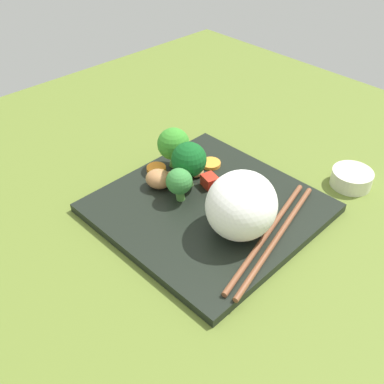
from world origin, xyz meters
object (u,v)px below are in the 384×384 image
at_px(sauce_cup, 352,178).
at_px(chopstick_pair, 272,236).
at_px(carrot_slice_0, 181,175).
at_px(broccoli_floret_1, 189,160).
at_px(rice_mound, 241,205).
at_px(square_plate, 208,208).

bearing_deg(sauce_cup, chopstick_pair, 179.45).
xyz_separation_m(chopstick_pair, sauce_cup, (0.19, -0.00, -0.00)).
distance_m(carrot_slice_0, chopstick_pair, 0.18).
distance_m(broccoli_floret_1, sauce_cup, 0.25).
height_order(rice_mound, carrot_slice_0, rice_mound).
xyz_separation_m(broccoli_floret_1, chopstick_pair, (0.00, -0.16, -0.04)).
bearing_deg(carrot_slice_0, sauce_cup, -44.60).
relative_size(chopstick_pair, sauce_cup, 3.77).
height_order(square_plate, chopstick_pair, chopstick_pair).
relative_size(square_plate, rice_mound, 2.79).
xyz_separation_m(rice_mound, broccoli_floret_1, (0.02, 0.12, 0.00)).
xyz_separation_m(broccoli_floret_1, carrot_slice_0, (0.01, 0.02, -0.04)).
bearing_deg(broccoli_floret_1, chopstick_pair, -89.94).
height_order(square_plate, carrot_slice_0, carrot_slice_0).
relative_size(broccoli_floret_1, sauce_cup, 1.17).
bearing_deg(square_plate, carrot_slice_0, 76.59).
bearing_deg(rice_mound, chopstick_pair, -63.27).
distance_m(broccoli_floret_1, carrot_slice_0, 0.05).
bearing_deg(square_plate, rice_mound, -96.99).
distance_m(square_plate, sauce_cup, 0.23).
bearing_deg(chopstick_pair, sauce_cup, -15.28).
xyz_separation_m(rice_mound, chopstick_pair, (0.02, -0.04, -0.04)).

